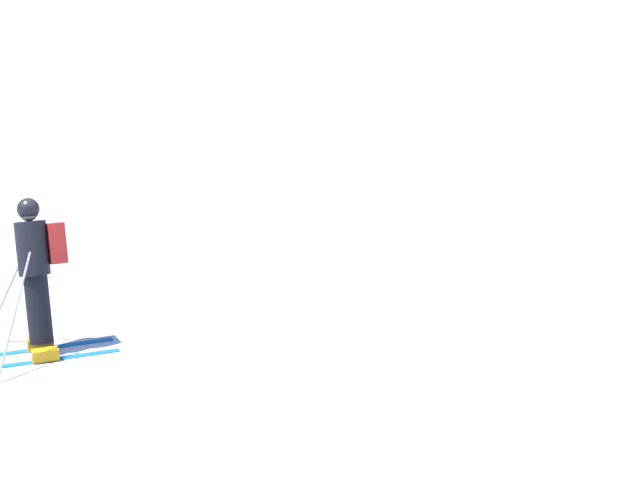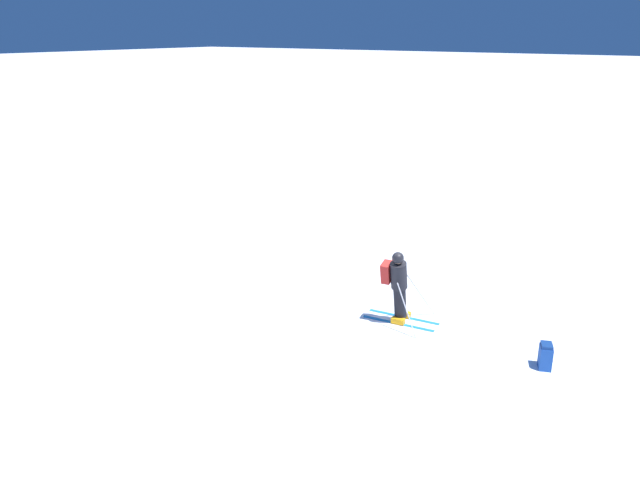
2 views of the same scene
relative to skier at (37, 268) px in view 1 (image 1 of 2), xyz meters
The scene contains 2 objects.
ground_plane 0.99m from the skier, ahead, with size 300.00×300.00×0.00m, color white.
skier is the anchor object (origin of this frame).
Camera 1 is at (11.13, 0.12, 4.34)m, focal length 60.00 mm.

